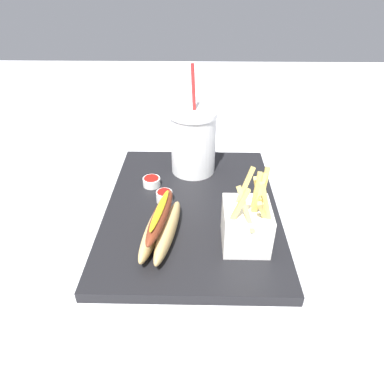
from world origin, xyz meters
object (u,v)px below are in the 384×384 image
object	(u,v)px
fries_basket	(247,224)
ketchup_cup_1	(152,181)
hot_dog_1	(161,226)
soda_cup	(192,141)
ketchup_cup_2	(164,196)

from	to	relation	value
fries_basket	ketchup_cup_1	world-z (taller)	fries_basket
hot_dog_1	soda_cup	bearing A→B (deg)	-11.72
fries_basket	ketchup_cup_2	bearing A→B (deg)	51.32
ketchup_cup_1	ketchup_cup_2	size ratio (longest dim) A/B	1.14
fries_basket	ketchup_cup_2	world-z (taller)	fries_basket
soda_cup	hot_dog_1	size ratio (longest dim) A/B	1.38
hot_dog_1	ketchup_cup_1	xyz separation A→B (m)	(0.17, 0.04, -0.02)
soda_cup	ketchup_cup_1	size ratio (longest dim) A/B	6.39
ketchup_cup_1	hot_dog_1	bearing A→B (deg)	-167.75
fries_basket	hot_dog_1	xyz separation A→B (m)	(0.01, 0.14, -0.01)
soda_cup	ketchup_cup_1	xyz separation A→B (m)	(-0.07, 0.08, -0.06)
soda_cup	ketchup_cup_2	world-z (taller)	soda_cup
soda_cup	ketchup_cup_1	world-z (taller)	soda_cup
soda_cup	ketchup_cup_2	xyz separation A→B (m)	(-0.12, 0.05, -0.06)
soda_cup	hot_dog_1	distance (m)	0.24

